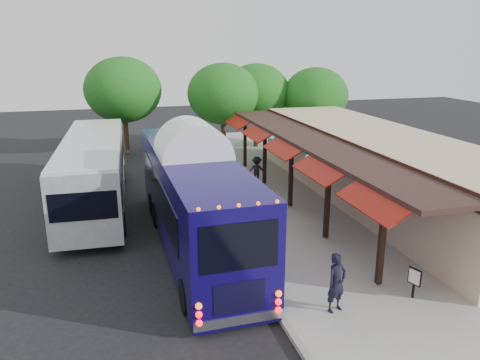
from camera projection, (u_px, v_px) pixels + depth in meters
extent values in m
plane|color=black|center=(237.00, 252.00, 18.31)|extent=(90.00, 90.00, 0.00)
cube|color=#9E9B93|center=(313.00, 206.00, 23.26)|extent=(10.00, 40.00, 0.15)
cube|color=gray|center=(216.00, 216.00, 22.00)|extent=(0.20, 40.00, 0.16)
cube|color=#C9AE8B|center=(378.00, 168.00, 23.67)|extent=(5.00, 20.00, 3.60)
cube|color=black|center=(334.00, 142.00, 22.61)|extent=(0.06, 20.00, 0.60)
cube|color=#331E19|center=(314.00, 141.00, 22.30)|extent=(2.60, 20.00, 0.18)
cube|color=black|center=(382.00, 239.00, 15.07)|extent=(0.18, 0.18, 3.16)
cube|color=maroon|center=(374.00, 201.00, 14.58)|extent=(1.00, 3.20, 0.57)
cube|color=black|center=(327.00, 200.00, 18.77)|extent=(0.18, 0.18, 3.16)
cube|color=maroon|center=(319.00, 169.00, 18.28)|extent=(1.00, 3.20, 0.57)
cube|color=black|center=(291.00, 175.00, 22.46)|extent=(0.18, 0.18, 3.16)
cube|color=maroon|center=(283.00, 148.00, 21.98)|extent=(1.00, 3.20, 0.57)
cube|color=black|center=(265.00, 156.00, 26.16)|extent=(0.18, 0.18, 3.16)
cube|color=maroon|center=(258.00, 133.00, 25.68)|extent=(1.00, 3.20, 0.57)
cube|color=black|center=(245.00, 142.00, 29.86)|extent=(0.18, 0.18, 3.16)
cube|color=maroon|center=(238.00, 121.00, 29.38)|extent=(1.00, 3.20, 0.57)
sphere|color=teal|center=(364.00, 188.00, 16.72)|extent=(0.26, 0.26, 0.26)
sphere|color=teal|center=(308.00, 157.00, 21.35)|extent=(0.26, 0.26, 0.26)
sphere|color=teal|center=(272.00, 137.00, 25.97)|extent=(0.26, 0.26, 0.26)
cube|color=#100650|center=(194.00, 196.00, 18.36)|extent=(2.93, 12.62, 3.30)
cube|color=#100650|center=(195.00, 238.00, 18.87)|extent=(2.87, 12.50, 0.37)
ellipsoid|color=white|center=(193.00, 155.00, 17.90)|extent=(2.92, 12.37, 0.59)
cube|color=black|center=(235.00, 248.00, 12.38)|extent=(2.19, 0.07, 1.36)
cube|color=silver|center=(234.00, 320.00, 13.08)|extent=(2.62, 0.24, 0.29)
sphere|color=#FF0C0C|center=(194.00, 319.00, 12.62)|extent=(0.19, 0.19, 0.19)
sphere|color=#FF0C0C|center=(274.00, 307.00, 13.21)|extent=(0.19, 0.19, 0.19)
cylinder|color=black|center=(183.00, 296.00, 14.08)|extent=(0.34, 1.10, 1.09)
cylinder|color=black|center=(260.00, 286.00, 14.69)|extent=(0.34, 1.10, 1.09)
cylinder|color=black|center=(155.00, 204.00, 22.21)|extent=(0.34, 1.10, 1.09)
cylinder|color=black|center=(205.00, 199.00, 22.83)|extent=(0.34, 1.10, 1.09)
cube|color=gray|center=(94.00, 170.00, 23.20)|extent=(3.20, 12.71, 2.91)
cube|color=black|center=(64.00, 167.00, 22.77)|extent=(0.42, 10.72, 1.10)
cube|color=black|center=(122.00, 163.00, 23.48)|extent=(0.42, 10.72, 1.10)
cube|color=silver|center=(91.00, 140.00, 22.77)|extent=(3.13, 12.46, 0.11)
cylinder|color=black|center=(62.00, 230.00, 19.16)|extent=(0.35, 1.06, 1.05)
cylinder|color=black|center=(125.00, 224.00, 19.80)|extent=(0.35, 1.06, 1.05)
cylinder|color=black|center=(75.00, 177.00, 26.74)|extent=(0.35, 1.06, 1.05)
cylinder|color=black|center=(120.00, 174.00, 27.39)|extent=(0.35, 1.06, 1.05)
imported|color=black|center=(337.00, 282.00, 13.82)|extent=(0.78, 0.64, 1.85)
imported|color=black|center=(262.00, 203.00, 21.13)|extent=(0.90, 0.79, 1.57)
imported|color=black|center=(245.00, 219.00, 19.12)|extent=(1.00, 0.61, 1.60)
imported|color=black|center=(257.00, 170.00, 26.53)|extent=(1.17, 0.94, 1.59)
cube|color=black|center=(414.00, 283.00, 14.63)|extent=(0.07, 0.07, 1.01)
cube|color=black|center=(415.00, 277.00, 14.56)|extent=(0.19, 0.44, 0.55)
cube|color=white|center=(414.00, 277.00, 14.55)|extent=(0.14, 0.36, 0.46)
cylinder|color=#382314|center=(224.00, 134.00, 34.20)|extent=(0.36, 0.36, 2.97)
ellipsoid|color=#185B16|center=(223.00, 94.00, 33.38)|extent=(5.14, 5.14, 4.37)
cylinder|color=#382314|center=(256.00, 130.00, 36.07)|extent=(0.36, 0.36, 2.92)
ellipsoid|color=#185B16|center=(256.00, 92.00, 35.26)|extent=(5.04, 5.04, 4.29)
cylinder|color=#382314|center=(314.00, 131.00, 35.64)|extent=(0.36, 0.36, 2.80)
ellipsoid|color=#185B16|center=(316.00, 95.00, 34.87)|extent=(4.84, 4.84, 4.11)
cylinder|color=#382314|center=(126.00, 133.00, 34.18)|extent=(0.36, 0.36, 3.17)
ellipsoid|color=#185B16|center=(123.00, 90.00, 33.31)|extent=(5.47, 5.47, 4.65)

